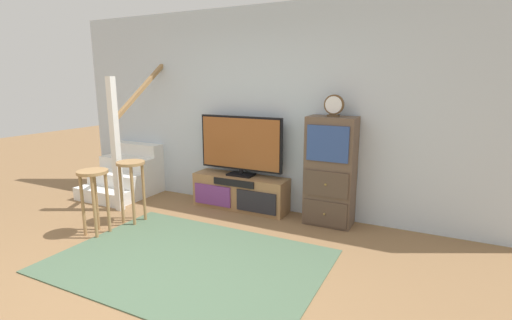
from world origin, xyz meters
name	(u,v)px	position (x,y,z in m)	size (l,w,h in m)	color
ground_plane	(146,291)	(0.00, 0.00, 0.00)	(20.00, 20.00, 0.00)	olive
back_wall	(269,111)	(0.00, 2.46, 1.35)	(6.40, 0.12, 2.70)	silver
area_rug	(189,261)	(0.00, 0.60, 0.01)	(2.60, 1.80, 0.01)	#4C664C
media_console	(240,192)	(-0.30, 2.19, 0.23)	(1.35, 0.38, 0.47)	#997047
television	(241,144)	(-0.30, 2.22, 0.90)	(1.21, 0.22, 0.81)	black
side_cabinet	(330,172)	(0.95, 2.20, 0.66)	(0.58, 0.38, 1.33)	brown
desk_clock	(334,106)	(0.96, 2.19, 1.46)	(0.23, 0.08, 0.26)	#4C3823
staircase	(135,168)	(-2.24, 2.20, 0.37)	(1.00, 1.36, 2.20)	white
bar_stool_near	(94,188)	(-1.36, 0.68, 0.56)	(0.34, 0.34, 0.76)	#A37A4C
bar_stool_far	(132,178)	(-1.25, 1.16, 0.57)	(0.34, 0.34, 0.78)	#A37A4C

